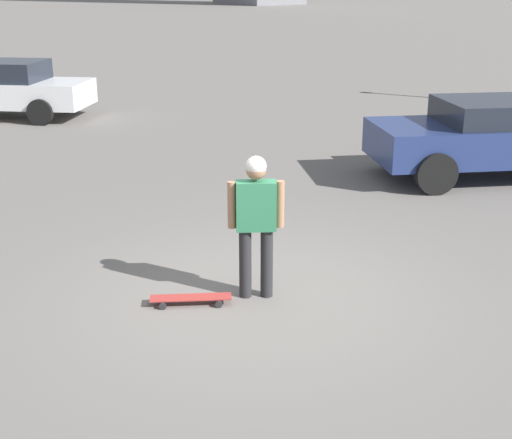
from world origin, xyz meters
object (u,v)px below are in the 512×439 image
at_px(skateboard, 191,298).
at_px(car_parked_near, 486,136).
at_px(car_parked_far, 1,88).
at_px(person, 256,215).

relative_size(skateboard, car_parked_near, 0.20).
height_order(car_parked_near, car_parked_far, car_parked_far).
bearing_deg(skateboard, car_parked_far, -66.84).
distance_m(person, skateboard, 1.20).
distance_m(skateboard, car_parked_far, 12.70).
bearing_deg(car_parked_far, car_parked_near, 158.78).
xyz_separation_m(skateboard, car_parked_far, (-2.18, -12.49, 0.68)).
height_order(person, car_parked_far, person).
bearing_deg(person, car_parked_far, 117.89).
bearing_deg(person, car_parked_near, 47.88).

